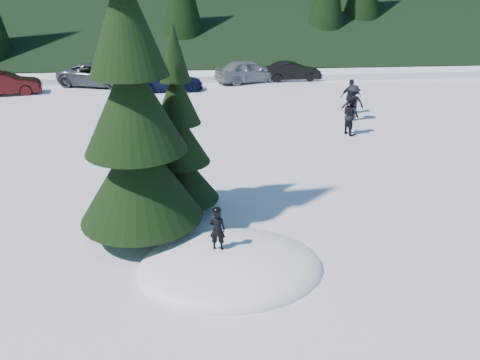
{
  "coord_description": "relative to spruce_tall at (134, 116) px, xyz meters",
  "views": [
    {
      "loc": [
        -0.67,
        -9.47,
        6.36
      ],
      "look_at": [
        0.49,
        2.76,
        1.1
      ],
      "focal_mm": 35.0,
      "sensor_mm": 36.0,
      "label": 1
    }
  ],
  "objects": [
    {
      "name": "car_2",
      "position": [
        -4.67,
        19.98,
        -2.6
      ],
      "size": [
        5.69,
        3.89,
        1.44
      ],
      "primitive_type": "imported",
      "rotation": [
        0.0,
        0.0,
        1.26
      ],
      "color": "#4B4F53",
      "rests_on": "ground"
    },
    {
      "name": "ground",
      "position": [
        2.2,
        -1.8,
        -3.32
      ],
      "size": [
        200.0,
        200.0,
        0.0
      ],
      "primitive_type": "plane",
      "color": "white",
      "rests_on": "ground"
    },
    {
      "name": "spruce_tall",
      "position": [
        0.0,
        0.0,
        0.0
      ],
      "size": [
        3.2,
        3.2,
        8.6
      ],
      "color": "black",
      "rests_on": "ground"
    },
    {
      "name": "car_3",
      "position": [
        -0.17,
        18.14,
        -2.7
      ],
      "size": [
        4.32,
        1.84,
        1.24
      ],
      "primitive_type": "imported",
      "rotation": [
        0.0,
        0.0,
        1.59
      ],
      "color": "#0E1533",
      "rests_on": "ground"
    },
    {
      "name": "adult_1",
      "position": [
        9.4,
        11.71,
        -2.44
      ],
      "size": [
        1.05,
        0.48,
        1.76
      ],
      "primitive_type": "imported",
      "rotation": [
        0.0,
        0.0,
        3.09
      ],
      "color": "black",
      "rests_on": "ground"
    },
    {
      "name": "car_1",
      "position": [
        -9.85,
        17.88,
        -2.65
      ],
      "size": [
        4.29,
        2.32,
        1.34
      ],
      "primitive_type": "imported",
      "rotation": [
        0.0,
        0.0,
        1.8
      ],
      "color": "#3C0A0B",
      "rests_on": "ground"
    },
    {
      "name": "adult_2",
      "position": [
        9.12,
        10.48,
        -2.45
      ],
      "size": [
        1.16,
        0.73,
        1.73
      ],
      "primitive_type": "imported",
      "rotation": [
        0.0,
        0.0,
        3.22
      ],
      "color": "black",
      "rests_on": "ground"
    },
    {
      "name": "adult_0",
      "position": [
        8.32,
        8.31,
        -2.46
      ],
      "size": [
        0.88,
        0.99,
        1.71
      ],
      "primitive_type": "imported",
      "rotation": [
        0.0,
        0.0,
        1.9
      ],
      "color": "black",
      "rests_on": "ground"
    },
    {
      "name": "child_skier",
      "position": [
        1.91,
        -1.68,
        -2.32
      ],
      "size": [
        0.42,
        0.32,
        1.03
      ],
      "primitive_type": "imported",
      "rotation": [
        0.0,
        0.0,
        2.95
      ],
      "color": "black",
      "rests_on": "snow_mound"
    },
    {
      "name": "snow_mound",
      "position": [
        2.2,
        -1.8,
        -3.32
      ],
      "size": [
        4.48,
        3.52,
        0.96
      ],
      "primitive_type": "ellipsoid",
      "color": "white",
      "rests_on": "ground"
    },
    {
      "name": "car_4",
      "position": [
        5.08,
        20.23,
        -2.56
      ],
      "size": [
        4.8,
        3.17,
        1.52
      ],
      "primitive_type": "imported",
      "rotation": [
        0.0,
        0.0,
        1.91
      ],
      "color": "gray",
      "rests_on": "ground"
    },
    {
      "name": "spruce_short",
      "position": [
        1.0,
        1.4,
        -1.22
      ],
      "size": [
        2.2,
        2.2,
        5.37
      ],
      "color": "black",
      "rests_on": "ground"
    },
    {
      "name": "car_5",
      "position": [
        8.16,
        20.58,
        -2.69
      ],
      "size": [
        3.89,
        1.54,
        1.26
      ],
      "primitive_type": "imported",
      "rotation": [
        0.0,
        0.0,
        1.63
      ],
      "color": "black",
      "rests_on": "ground"
    }
  ]
}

